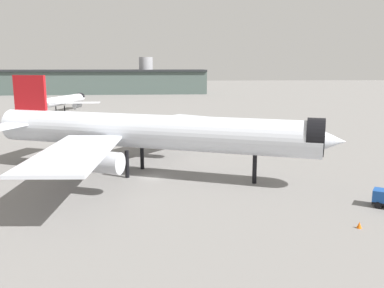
# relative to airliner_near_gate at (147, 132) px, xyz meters

# --- Properties ---
(ground) EXTENTS (900.00, 900.00, 0.00)m
(ground) POSITION_rel_airliner_near_gate_xyz_m (0.86, -2.30, -7.73)
(ground) COLOR slate
(airliner_near_gate) EXTENTS (63.97, 57.26, 17.56)m
(airliner_near_gate) POSITION_rel_airliner_near_gate_xyz_m (0.00, 0.00, 0.00)
(airliner_near_gate) COLOR silver
(airliner_near_gate) RESTS_ON ground
(airliner_far_taxiway) EXTENTS (34.39, 38.47, 10.85)m
(airliner_far_taxiway) POSITION_rel_airliner_near_gate_xyz_m (-39.71, 101.45, -2.95)
(airliner_far_taxiway) COLOR silver
(airliner_far_taxiway) RESTS_ON ground
(terminal_building) EXTENTS (171.99, 32.30, 24.78)m
(terminal_building) POSITION_rel_airliner_near_gate_xyz_m (-52.92, 214.82, 0.60)
(terminal_building) COLOR #475651
(terminal_building) RESTS_ON ground
(baggage_tug_wing) EXTENTS (3.56, 2.79, 1.85)m
(baggage_tug_wing) POSITION_rel_airliner_near_gate_xyz_m (7.55, 39.83, -6.76)
(baggage_tug_wing) COLOR black
(baggage_tug_wing) RESTS_ON ground
(traffic_cone_near_nose) EXTENTS (0.62, 0.62, 0.78)m
(traffic_cone_near_nose) POSITION_rel_airliner_near_gate_xyz_m (26.67, -26.83, -7.34)
(traffic_cone_near_nose) COLOR #F2600C
(traffic_cone_near_nose) RESTS_ON ground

